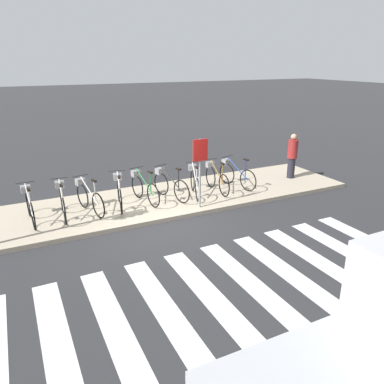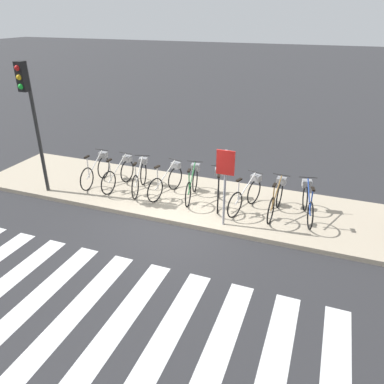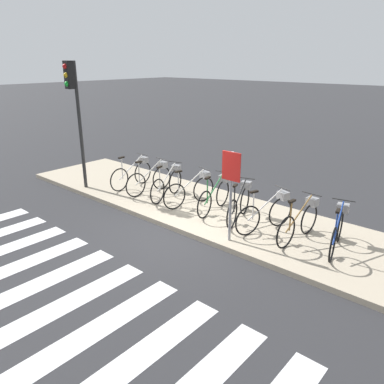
# 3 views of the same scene
# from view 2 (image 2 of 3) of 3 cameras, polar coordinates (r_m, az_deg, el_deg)

# --- Properties ---
(ground_plane) EXTENTS (120.00, 120.00, 0.00)m
(ground_plane) POSITION_cam_2_polar(r_m,az_deg,el_deg) (9.65, -2.92, -5.03)
(ground_plane) COLOR #2D2D30
(sidewalk) EXTENTS (13.35, 2.91, 0.12)m
(sidewalk) POSITION_cam_2_polar(r_m,az_deg,el_deg) (10.80, 0.14, -1.05)
(sidewalk) COLOR #B7A88E
(sidewalk) RESTS_ON ground_plane
(parked_bicycle_0) EXTENTS (0.46, 1.67, 1.03)m
(parked_bicycle_0) POSITION_cam_2_polar(r_m,az_deg,el_deg) (11.89, -14.30, 3.40)
(parked_bicycle_0) COLOR black
(parked_bicycle_0) RESTS_ON sidewalk
(parked_bicycle_1) EXTENTS (0.46, 1.67, 1.03)m
(parked_bicycle_1) POSITION_cam_2_polar(r_m,az_deg,el_deg) (11.46, -10.97, 2.89)
(parked_bicycle_1) COLOR black
(parked_bicycle_1) RESTS_ON sidewalk
(parked_bicycle_2) EXTENTS (0.56, 1.63, 1.03)m
(parked_bicycle_2) POSITION_cam_2_polar(r_m,az_deg,el_deg) (11.14, -7.92, 2.43)
(parked_bicycle_2) COLOR black
(parked_bicycle_2) RESTS_ON sidewalk
(parked_bicycle_3) EXTENTS (0.52, 1.64, 1.03)m
(parked_bicycle_3) POSITION_cam_2_polar(r_m,az_deg,el_deg) (10.79, -3.79, 1.85)
(parked_bicycle_3) COLOR black
(parked_bicycle_3) RESTS_ON sidewalk
(parked_bicycle_4) EXTENTS (0.46, 1.66, 1.03)m
(parked_bicycle_4) POSITION_cam_2_polar(r_m,az_deg,el_deg) (10.59, 0.05, 1.41)
(parked_bicycle_4) COLOR black
(parked_bicycle_4) RESTS_ON sidewalk
(parked_bicycle_5) EXTENTS (0.60, 1.62, 1.03)m
(parked_bicycle_5) POSITION_cam_2_polar(r_m,az_deg,el_deg) (10.30, 4.05, 0.62)
(parked_bicycle_5) COLOR black
(parked_bicycle_5) RESTS_ON sidewalk
(parked_bicycle_6) EXTENTS (0.64, 1.60, 1.03)m
(parked_bicycle_6) POSITION_cam_2_polar(r_m,az_deg,el_deg) (10.06, 8.35, -0.27)
(parked_bicycle_6) COLOR black
(parked_bicycle_6) RESTS_ON sidewalk
(parked_bicycle_7) EXTENTS (0.46, 1.67, 1.03)m
(parked_bicycle_7) POSITION_cam_2_polar(r_m,az_deg,el_deg) (9.98, 12.75, -0.88)
(parked_bicycle_7) COLOR black
(parked_bicycle_7) RESTS_ON sidewalk
(parked_bicycle_8) EXTENTS (0.53, 1.64, 1.03)m
(parked_bicycle_8) POSITION_cam_2_polar(r_m,az_deg,el_deg) (10.00, 17.20, -1.38)
(parked_bicycle_8) COLOR black
(parked_bicycle_8) RESTS_ON sidewalk
(traffic_light) EXTENTS (0.24, 0.40, 3.69)m
(traffic_light) POSITION_cam_2_polar(r_m,az_deg,el_deg) (11.11, -23.60, 12.43)
(traffic_light) COLOR #2D2D2D
(traffic_light) RESTS_ON sidewalk
(sign_post) EXTENTS (0.44, 0.07, 1.97)m
(sign_post) POSITION_cam_2_polar(r_m,az_deg,el_deg) (8.85, 5.07, 2.56)
(sign_post) COLOR #99999E
(sign_post) RESTS_ON sidewalk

